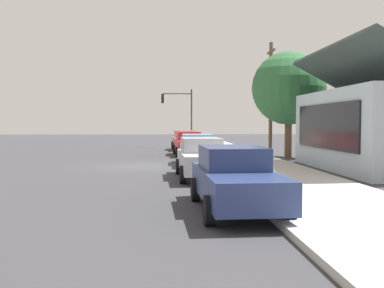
{
  "coord_description": "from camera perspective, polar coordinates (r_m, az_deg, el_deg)",
  "views": [
    {
      "loc": [
        22.08,
        1.13,
        2.21
      ],
      "look_at": [
        -2.23,
        2.68,
        1.01
      ],
      "focal_mm": 40.94,
      "sensor_mm": 36.0,
      "label": 1
    }
  ],
  "objects": [
    {
      "name": "ground_plane",
      "position": [
        22.22,
        -6.55,
        -2.91
      ],
      "size": [
        120.0,
        120.0,
        0.0
      ],
      "primitive_type": "plane",
      "color": "#38383D"
    },
    {
      "name": "sidewalk_curb",
      "position": [
        22.63,
        7.77,
        -2.61
      ],
      "size": [
        60.0,
        4.2,
        0.16
      ],
      "primitive_type": "cube",
      "color": "beige",
      "rests_on": "ground"
    },
    {
      "name": "car_coral",
      "position": [
        35.07,
        -0.99,
        0.53
      ],
      "size": [
        4.42,
        2.08,
        1.59
      ],
      "rotation": [
        0.0,
        0.0,
        0.04
      ],
      "color": "#EA8C75",
      "rests_on": "ground"
    },
    {
      "name": "car_cherry",
      "position": [
        29.41,
        -0.45,
        0.1
      ],
      "size": [
        4.63,
        2.07,
        1.59
      ],
      "rotation": [
        0.0,
        0.0,
        0.04
      ],
      "color": "red",
      "rests_on": "ground"
    },
    {
      "name": "car_skyblue",
      "position": [
        23.04,
        0.74,
        -0.66
      ],
      "size": [
        4.46,
        2.0,
        1.59
      ],
      "rotation": [
        0.0,
        0.0,
        -0.01
      ],
      "color": "#8CB7E0",
      "rests_on": "ground"
    },
    {
      "name": "car_silver",
      "position": [
        17.39,
        1.29,
        -1.78
      ],
      "size": [
        4.77,
        2.01,
        1.59
      ],
      "rotation": [
        0.0,
        0.0,
        0.02
      ],
      "color": "silver",
      "rests_on": "ground"
    },
    {
      "name": "car_navy",
      "position": [
        11.06,
        5.6,
        -4.44
      ],
      "size": [
        4.82,
        2.05,
        1.59
      ],
      "rotation": [
        0.0,
        0.0,
        0.03
      ],
      "color": "navy",
      "rests_on": "ground"
    },
    {
      "name": "shade_tree",
      "position": [
        28.19,
        12.49,
        7.1
      ],
      "size": [
        4.6,
        4.6,
        6.66
      ],
      "color": "brown",
      "rests_on": "ground"
    },
    {
      "name": "traffic_light_main",
      "position": [
        39.5,
        -1.6,
        4.67
      ],
      "size": [
        0.37,
        2.79,
        5.2
      ],
      "color": "#383833",
      "rests_on": "ground"
    },
    {
      "name": "utility_pole_wooden",
      "position": [
        29.66,
        10.21,
        6.09
      ],
      "size": [
        1.8,
        0.24,
        7.5
      ],
      "color": "brown",
      "rests_on": "ground"
    },
    {
      "name": "fire_hydrant_red",
      "position": [
        28.55,
        2.54,
        -0.63
      ],
      "size": [
        0.22,
        0.22,
        0.71
      ],
      "color": "red",
      "rests_on": "sidewalk_curb"
    }
  ]
}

